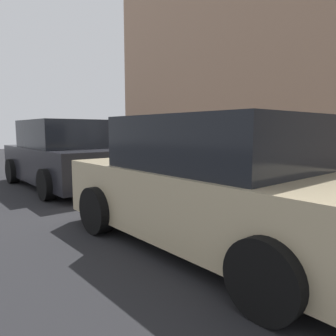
# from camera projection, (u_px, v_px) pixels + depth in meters

# --- Properties ---
(ground_plane) EXTENTS (40.00, 40.00, 0.00)m
(ground_plane) POSITION_uv_depth(u_px,v_px,m) (173.00, 190.00, 7.40)
(ground_plane) COLOR black
(sidewalk_curb) EXTENTS (18.00, 5.00, 0.14)m
(sidewalk_curb) POSITION_uv_depth(u_px,v_px,m) (242.00, 177.00, 8.92)
(sidewalk_curb) COLOR gray
(sidewalk_curb) RESTS_ON ground_plane
(building_facade_sidewalk_side) EXTENTS (24.00, 3.00, 11.90)m
(building_facade_sidewalk_side) POSITION_uv_depth(u_px,v_px,m) (334.00, 0.00, 11.12)
(building_facade_sidewalk_side) COLOR #9E7A60
(building_facade_sidewalk_side) RESTS_ON ground_plane
(suitcase_olive_0) EXTENTS (0.49, 0.24, 0.75)m
(suitcase_olive_0) POSITION_uv_depth(u_px,v_px,m) (318.00, 189.00, 5.35)
(suitcase_olive_0) COLOR #59601E
(suitcase_olive_0) RESTS_ON sidewalk_curb
(suitcase_maroon_1) EXTENTS (0.44, 0.25, 0.92)m
(suitcase_maroon_1) POSITION_uv_depth(u_px,v_px,m) (288.00, 183.00, 5.73)
(suitcase_maroon_1) COLOR maroon
(suitcase_maroon_1) RESTS_ON sidewalk_curb
(suitcase_teal_2) EXTENTS (0.48, 0.27, 0.92)m
(suitcase_teal_2) POSITION_uv_depth(u_px,v_px,m) (266.00, 177.00, 6.20)
(suitcase_teal_2) COLOR #0F606B
(suitcase_teal_2) RESTS_ON sidewalk_curb
(suitcase_black_3) EXTENTS (0.35, 0.26, 0.94)m
(suitcase_black_3) POSITION_uv_depth(u_px,v_px,m) (246.00, 176.00, 6.59)
(suitcase_black_3) COLOR black
(suitcase_black_3) RESTS_ON sidewalk_curb
(suitcase_red_4) EXTENTS (0.49, 0.19, 0.88)m
(suitcase_red_4) POSITION_uv_depth(u_px,v_px,m) (228.00, 174.00, 6.98)
(suitcase_red_4) COLOR red
(suitcase_red_4) RESTS_ON sidewalk_curb
(suitcase_navy_5) EXTENTS (0.36, 0.25, 0.94)m
(suitcase_navy_5) POSITION_uv_depth(u_px,v_px,m) (211.00, 168.00, 7.34)
(suitcase_navy_5) COLOR navy
(suitcase_navy_5) RESTS_ON sidewalk_curb
(suitcase_silver_6) EXTENTS (0.37, 0.22, 0.95)m
(suitcase_silver_6) POSITION_uv_depth(u_px,v_px,m) (196.00, 168.00, 7.63)
(suitcase_silver_6) COLOR #9EA0A8
(suitcase_silver_6) RESTS_ON sidewalk_curb
(suitcase_olive_7) EXTENTS (0.40, 0.24, 0.96)m
(suitcase_olive_7) POSITION_uv_depth(u_px,v_px,m) (183.00, 167.00, 7.96)
(suitcase_olive_7) COLOR #59601E
(suitcase_olive_7) RESTS_ON sidewalk_curb
(suitcase_maroon_8) EXTENTS (0.35, 0.22, 0.83)m
(suitcase_maroon_8) POSITION_uv_depth(u_px,v_px,m) (175.00, 167.00, 8.38)
(suitcase_maroon_8) COLOR maroon
(suitcase_maroon_8) RESTS_ON sidewalk_curb
(suitcase_teal_9) EXTENTS (0.35, 0.25, 0.95)m
(suitcase_teal_9) POSITION_uv_depth(u_px,v_px,m) (164.00, 164.00, 8.68)
(suitcase_teal_9) COLOR #0F606B
(suitcase_teal_9) RESTS_ON sidewalk_curb
(suitcase_black_10) EXTENTS (0.37, 0.28, 0.85)m
(suitcase_black_10) POSITION_uv_depth(u_px,v_px,m) (157.00, 163.00, 9.06)
(suitcase_black_10) COLOR black
(suitcase_black_10) RESTS_ON sidewalk_curb
(fire_hydrant) EXTENTS (0.39, 0.21, 0.80)m
(fire_hydrant) POSITION_uv_depth(u_px,v_px,m) (143.00, 158.00, 9.50)
(fire_hydrant) COLOR #D89E0C
(fire_hydrant) RESTS_ON sidewalk_curb
(bollard_post) EXTENTS (0.14, 0.14, 0.78)m
(bollard_post) POSITION_uv_depth(u_px,v_px,m) (128.00, 158.00, 9.90)
(bollard_post) COLOR brown
(bollard_post) RESTS_ON sidewalk_curb
(parked_car_beige_0) EXTENTS (4.28, 2.26, 1.57)m
(parked_car_beige_0) POSITION_uv_depth(u_px,v_px,m) (217.00, 185.00, 3.88)
(parked_car_beige_0) COLOR tan
(parked_car_beige_0) RESTS_ON ground_plane
(parked_car_charcoal_1) EXTENTS (4.32, 2.20, 1.63)m
(parked_car_charcoal_1) POSITION_uv_depth(u_px,v_px,m) (66.00, 156.00, 7.86)
(parked_car_charcoal_1) COLOR black
(parked_car_charcoal_1) RESTS_ON ground_plane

